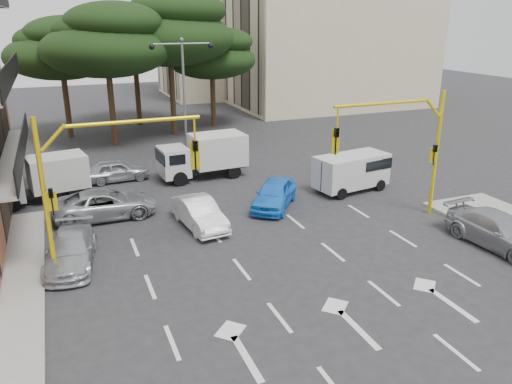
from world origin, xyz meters
TOP-DOWN VIEW (x-y plane):
  - ground at (0.00, 0.00)m, footprint 120.00×120.00m
  - median_strip at (0.00, 16.00)m, footprint 1.40×6.00m
  - apartment_beige_near at (19.95, 32.00)m, footprint 20.20×12.15m
  - apartment_beige_far at (12.95, 44.00)m, footprint 16.20×12.15m
  - pine_left_near at (-3.94, 21.96)m, footprint 9.15×9.15m
  - pine_center at (1.06, 23.96)m, footprint 9.98×9.98m
  - pine_left_far at (-6.94, 25.96)m, footprint 8.32×8.32m
  - pine_right at (5.06, 25.96)m, footprint 7.49×7.49m
  - pine_back at (-0.94, 28.96)m, footprint 9.15×9.15m
  - signal_mast_right at (6.80, 1.99)m, footprint 5.79×0.37m
  - signal_mast_left at (-6.80, 1.99)m, footprint 5.79×0.37m
  - street_lamp_center at (0.00, 16.00)m, footprint 4.16×0.36m
  - car_white_hatch at (-2.35, 4.59)m, footprint 1.84×4.12m
  - car_blue_compact at (1.86, 5.66)m, footprint 3.82×4.26m
  - car_silver_wagon at (-8.00, 2.84)m, footprint 2.37×4.49m
  - car_silver_cross_a at (-6.21, 7.37)m, footprint 4.92×2.32m
  - car_silver_cross_b at (-5.00, 13.00)m, footprint 3.80×1.67m
  - car_silver_parked at (8.70, -2.12)m, footprint 2.33×4.95m
  - van_white at (6.83, 6.40)m, footprint 4.39×2.50m
  - box_truck_a at (-9.00, 10.96)m, footprint 5.00×2.79m
  - box_truck_b at (-0.06, 11.76)m, footprint 5.34×2.51m

SIDE VIEW (x-z plane):
  - ground at x=0.00m, z-range 0.00..0.00m
  - median_strip at x=0.00m, z-range 0.00..0.15m
  - car_silver_wagon at x=-8.00m, z-range 0.00..1.24m
  - car_silver_cross_b at x=-5.00m, z-range 0.00..1.27m
  - car_white_hatch at x=-2.35m, z-range 0.00..1.31m
  - car_silver_cross_a at x=-6.21m, z-range 0.00..1.36m
  - car_silver_parked at x=8.70m, z-range 0.00..1.39m
  - car_blue_compact at x=1.86m, z-range 0.00..1.40m
  - van_white at x=6.83m, z-range 0.00..2.07m
  - box_truck_a at x=-9.00m, z-range 0.00..2.33m
  - box_truck_b at x=-0.06m, z-range 0.00..2.56m
  - signal_mast_right at x=6.80m, z-range 0.88..6.88m
  - signal_mast_left at x=-6.80m, z-range 0.88..6.88m
  - street_lamp_center at x=0.00m, z-range 1.54..9.31m
  - pine_right at x=5.06m, z-range 2.03..10.40m
  - pine_left_far at x=-6.94m, z-range 2.26..11.56m
  - pine_left_near at x=-3.94m, z-range 2.49..12.72m
  - pine_back at x=-0.94m, z-range 2.49..12.72m
  - pine_center at x=1.06m, z-range 2.72..13.88m
  - apartment_beige_far at x=12.95m, z-range 0.00..16.70m
  - apartment_beige_near at x=19.95m, z-range 0.00..18.70m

